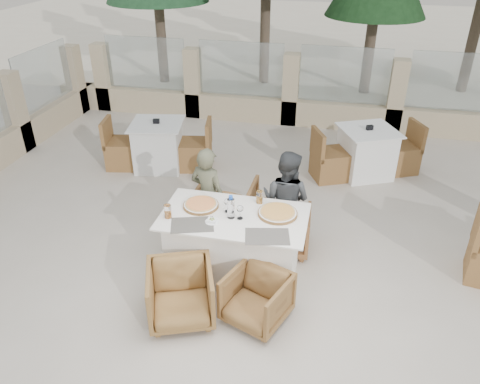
% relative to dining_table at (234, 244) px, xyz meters
% --- Properties ---
extents(ground, '(80.00, 80.00, 0.00)m').
position_rel_dining_table_xyz_m(ground, '(0.01, -0.01, -0.39)').
color(ground, '#BCB0A0').
rests_on(ground, ground).
extents(sand_patch, '(30.00, 16.00, 0.01)m').
position_rel_dining_table_xyz_m(sand_patch, '(0.01, 13.99, -0.38)').
color(sand_patch, '#F4E5C7').
rests_on(sand_patch, ground).
extents(perimeter_wall_far, '(10.00, 0.34, 1.60)m').
position_rel_dining_table_xyz_m(perimeter_wall_far, '(0.01, 4.79, 0.42)').
color(perimeter_wall_far, tan).
rests_on(perimeter_wall_far, ground).
extents(dining_table, '(1.60, 0.90, 0.77)m').
position_rel_dining_table_xyz_m(dining_table, '(0.00, 0.00, 0.00)').
color(dining_table, white).
rests_on(dining_table, ground).
extents(placemat_near_left, '(0.52, 0.42, 0.00)m').
position_rel_dining_table_xyz_m(placemat_near_left, '(-0.39, -0.27, 0.39)').
color(placemat_near_left, '#5A554D').
rests_on(placemat_near_left, dining_table).
extents(placemat_near_right, '(0.50, 0.38, 0.00)m').
position_rel_dining_table_xyz_m(placemat_near_right, '(0.42, -0.31, 0.39)').
color(placemat_near_right, '#605A52').
rests_on(placemat_near_right, dining_table).
extents(pizza_left, '(0.52, 0.52, 0.05)m').
position_rel_dining_table_xyz_m(pizza_left, '(-0.41, 0.10, 0.41)').
color(pizza_left, '#F35521').
rests_on(pizza_left, dining_table).
extents(pizza_right, '(0.52, 0.52, 0.06)m').
position_rel_dining_table_xyz_m(pizza_right, '(0.46, 0.13, 0.41)').
color(pizza_right, orange).
rests_on(pizza_right, dining_table).
extents(water_bottle, '(0.10, 0.10, 0.27)m').
position_rel_dining_table_xyz_m(water_bottle, '(-0.02, -0.04, 0.52)').
color(water_bottle, '#C2DDFF').
rests_on(water_bottle, dining_table).
extents(wine_glass_centre, '(0.08, 0.08, 0.18)m').
position_rel_dining_table_xyz_m(wine_glass_centre, '(-0.09, 0.06, 0.48)').
color(wine_glass_centre, white).
rests_on(wine_glass_centre, dining_table).
extents(wine_glass_near, '(0.10, 0.10, 0.18)m').
position_rel_dining_table_xyz_m(wine_glass_near, '(0.08, -0.04, 0.48)').
color(wine_glass_near, white).
rests_on(wine_glass_near, dining_table).
extents(beer_glass_left, '(0.09, 0.09, 0.15)m').
position_rel_dining_table_xyz_m(beer_glass_left, '(-0.69, -0.19, 0.46)').
color(beer_glass_left, orange).
rests_on(beer_glass_left, dining_table).
extents(beer_glass_right, '(0.10, 0.10, 0.15)m').
position_rel_dining_table_xyz_m(beer_glass_right, '(0.22, 0.33, 0.46)').
color(beer_glass_right, orange).
rests_on(beer_glass_right, dining_table).
extents(olive_dish, '(0.11, 0.11, 0.04)m').
position_rel_dining_table_xyz_m(olive_dish, '(-0.20, -0.17, 0.41)').
color(olive_dish, white).
rests_on(olive_dish, dining_table).
extents(armchair_far_left, '(0.73, 0.75, 0.66)m').
position_rel_dining_table_xyz_m(armchair_far_left, '(-0.31, 0.92, -0.05)').
color(armchair_far_left, olive).
rests_on(armchair_far_left, ground).
extents(armchair_far_right, '(0.63, 0.65, 0.56)m').
position_rel_dining_table_xyz_m(armchair_far_right, '(0.50, 0.58, -0.10)').
color(armchair_far_right, brown).
rests_on(armchair_far_right, ground).
extents(armchair_near_left, '(0.84, 0.85, 0.60)m').
position_rel_dining_table_xyz_m(armchair_near_left, '(-0.36, -0.82, -0.08)').
color(armchair_near_left, olive).
rests_on(armchair_near_left, ground).
extents(armchair_near_right, '(0.76, 0.77, 0.54)m').
position_rel_dining_table_xyz_m(armchair_near_right, '(0.39, -0.69, -0.11)').
color(armchair_near_right, brown).
rests_on(armchair_near_right, ground).
extents(diner_left, '(0.53, 0.43, 1.28)m').
position_rel_dining_table_xyz_m(diner_left, '(-0.46, 0.56, 0.25)').
color(diner_left, '#54553E').
rests_on(diner_left, ground).
extents(diner_right, '(0.74, 0.65, 1.29)m').
position_rel_dining_table_xyz_m(diner_right, '(0.49, 0.66, 0.26)').
color(diner_right, '#393B3E').
rests_on(diner_right, ground).
extents(bg_table_a, '(1.76, 1.10, 0.77)m').
position_rel_dining_table_xyz_m(bg_table_a, '(-1.83, 2.37, 0.00)').
color(bg_table_a, silver).
rests_on(bg_table_a, ground).
extents(bg_table_b, '(1.83, 1.43, 0.77)m').
position_rel_dining_table_xyz_m(bg_table_b, '(1.48, 2.84, 0.00)').
color(bg_table_b, white).
rests_on(bg_table_b, ground).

